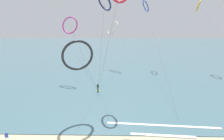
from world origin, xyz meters
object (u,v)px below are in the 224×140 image
surfer_lime (98,88)px  kite_cobalt (146,6)px  kite_charcoal (78,56)px  kite_navy (105,2)px  kite_ivory (113,28)px  kite_amber (199,6)px  kite_magenta (70,25)px  beach_flag (6,138)px

surfer_lime → kite_cobalt: 39.49m
kite_charcoal → kite_navy: bearing=-137.6°
surfer_lime → kite_ivory: size_ratio=0.06×
kite_navy → kite_amber: bearing=-84.1°
kite_amber → kite_magenta: kite_amber is taller
kite_cobalt → beach_flag: 59.25m
kite_navy → beach_flag: (-10.70, -18.86, -17.46)m
beach_flag → kite_ivory: bearing=75.9°
kite_navy → surfer_lime: bearing=15.3°
surfer_lime → kite_ivory: kite_ivory is taller
kite_amber → kite_magenta: size_ratio=2.41×
kite_ivory → kite_amber: 29.81m
kite_navy → beach_flag: bearing=114.1°
kite_ivory → kite_cobalt: bearing=73.1°
kite_navy → kite_charcoal: (-3.81, -9.10, -9.10)m
kite_amber → kite_charcoal: size_ratio=3.30×
beach_flag → kite_amber: bearing=48.6°
kite_amber → beach_flag: size_ratio=18.24×
kite_ivory → kite_magenta: bearing=-70.6°
kite_amber → kite_cobalt: kite_cobalt is taller
kite_amber → kite_cobalt: 17.61m
kite_navy → beach_flag: kite_navy is taller
kite_cobalt → beach_flag: (-23.64, -50.52, -20.00)m
kite_amber → kite_ivory: bearing=-71.2°
kite_charcoal → kite_ivory: bearing=-122.4°
kite_amber → kite_cobalt: (-17.04, 4.42, 0.39)m
kite_ivory → kite_magenta: size_ratio=1.75×
surfer_lime → kite_magenta: size_ratio=0.10×
surfer_lime → kite_navy: bearing=-4.7°
surfer_lime → kite_magenta: (-8.54, 11.57, 13.85)m
kite_ivory → kite_magenta: 18.96m
kite_navy → kite_magenta: kite_navy is taller
kite_charcoal → beach_flag: bearing=29.9°
kite_magenta → kite_cobalt: 30.61m
kite_ivory → kite_charcoal: size_ratio=2.40×
kite_navy → kite_magenta: bearing=2.2°
kite_magenta → kite_cobalt: (23.28, 18.67, 6.84)m
kite_charcoal → beach_flag: 14.58m
kite_cobalt → kite_magenta: bearing=119.9°
kite_charcoal → kite_cobalt: (16.75, 40.76, 11.64)m
kite_navy → kite_amber: kite_amber is taller
kite_charcoal → beach_flag: kite_charcoal is taller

